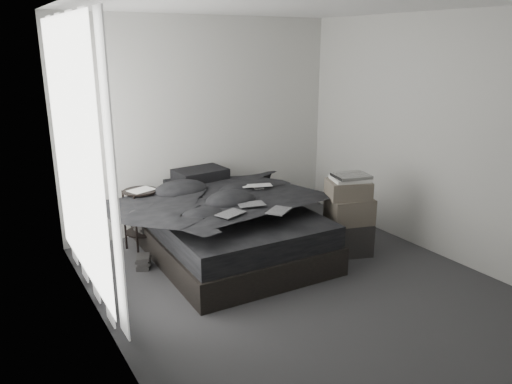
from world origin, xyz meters
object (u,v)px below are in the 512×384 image
side_stand (142,221)px  box_lower (347,237)px  laptop (258,181)px  bed (229,242)px

side_stand → box_lower: 2.31m
laptop → box_lower: laptop is taller
side_stand → box_lower: side_stand is taller
bed → laptop: (0.40, 0.04, 0.64)m
box_lower → bed: bearing=151.0°
laptop → box_lower: (0.76, -0.68, -0.60)m
bed → box_lower: (1.15, -0.64, 0.04)m
side_stand → laptop: bearing=-25.8°
bed → side_stand: (-0.78, 0.62, 0.20)m
laptop → side_stand: (-1.18, 0.57, -0.44)m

